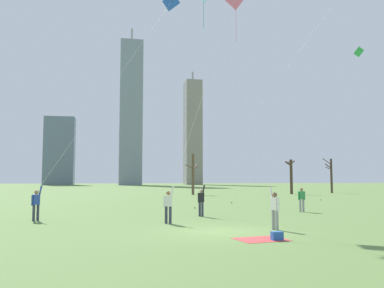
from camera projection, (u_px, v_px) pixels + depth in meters
The scene contains 16 objects.
ground_plane at pixel (220, 232), 16.94m from camera, with size 400.00×400.00×0.00m, color #5B7A3D.
kite_flyer_foreground_right_pink at pixel (182, 161), 20.25m from camera, with size 4.10×1.52×12.20m.
kite_flyer_far_back_blue at pixel (69, 155), 22.73m from camera, with size 8.68×4.79×15.23m.
kite_flyer_foreground_left_red at pixel (256, 121), 22.78m from camera, with size 10.20×8.60×17.85m.
kite_flyer_midfield_left_teal at pixel (262, 170), 18.27m from camera, with size 2.63×4.32×12.67m.
bystander_watching_nearby at pixel (302, 198), 27.27m from camera, with size 0.51×0.22×1.62m.
distant_kite_high_overhead_purple at pixel (156, 3), 29.17m from camera, with size 4.18×2.45×17.13m.
distant_kite_drifting_left_white at pixel (233, 6), 45.32m from camera, with size 2.77×7.13×23.91m.
distant_kite_low_near_trees_green at pixel (356, 64), 41.17m from camera, with size 3.29×3.70×15.67m.
picnic_spot at pixel (270, 237), 14.65m from camera, with size 2.02×1.70×0.31m.
bare_tree_rightmost at pixel (193, 173), 57.73m from camera, with size 2.21×2.41×5.83m.
bare_tree_center at pixel (331, 175), 64.56m from camera, with size 1.73×1.18×5.57m.
bare_tree_far_right_edge at pixel (291, 174), 60.08m from camera, with size 0.87×2.41×5.12m.
skyline_short_annex at pixel (59, 151), 156.75m from camera, with size 11.31×7.25×26.28m.
skyline_squat_block at pixel (131, 113), 153.75m from camera, with size 8.49×8.63×60.43m.
skyline_mid_tower_right at pixel (193, 133), 166.44m from camera, with size 6.55×8.80×46.88m.
Camera 1 is at (-4.45, -16.65, 2.20)m, focal length 37.79 mm.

